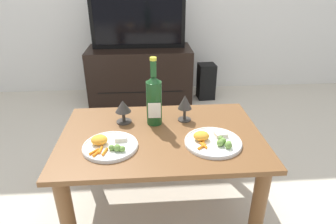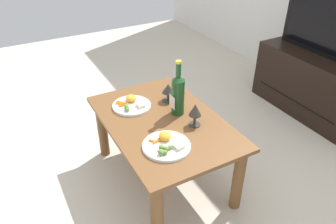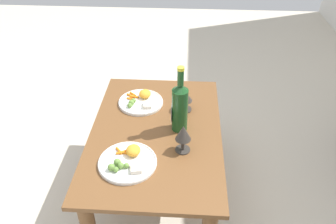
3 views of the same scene
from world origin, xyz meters
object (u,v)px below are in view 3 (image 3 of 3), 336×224
(wine_bottle, at_px, (180,106))
(goblet_right, at_px, (183,134))
(goblet_left, at_px, (185,97))
(dinner_plate_left, at_px, (141,101))
(dinner_plate_right, at_px, (128,161))
(dining_table, at_px, (156,145))

(wine_bottle, height_order, goblet_right, wine_bottle)
(goblet_left, height_order, dinner_plate_left, goblet_left)
(goblet_right, bearing_deg, dinner_plate_right, -67.66)
(dinner_plate_left, bearing_deg, goblet_right, 33.25)
(wine_bottle, xyz_separation_m, dinner_plate_right, (0.27, -0.23, -0.13))
(dinner_plate_left, bearing_deg, wine_bottle, 46.50)
(wine_bottle, relative_size, dinner_plate_left, 1.41)
(goblet_right, bearing_deg, dinner_plate_left, -146.75)
(dining_table, relative_size, dinner_plate_right, 3.71)
(dinner_plate_left, xyz_separation_m, dinner_plate_right, (0.49, -0.00, -0.00))
(goblet_left, height_order, dinner_plate_right, goblet_left)
(wine_bottle, relative_size, goblet_right, 2.46)
(dining_table, bearing_deg, goblet_right, 46.40)
(dinner_plate_left, relative_size, dinner_plate_right, 0.94)
(goblet_left, bearing_deg, dining_table, -36.22)
(dinner_plate_left, distance_m, dinner_plate_right, 0.49)
(dinner_plate_right, bearing_deg, wine_bottle, 139.61)
(goblet_right, distance_m, dinner_plate_left, 0.47)
(dining_table, relative_size, goblet_left, 7.90)
(dining_table, xyz_separation_m, dinner_plate_right, (0.24, -0.11, 0.11))
(goblet_left, distance_m, dinner_plate_right, 0.51)
(goblet_right, xyz_separation_m, dinner_plate_left, (-0.38, -0.25, -0.09))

